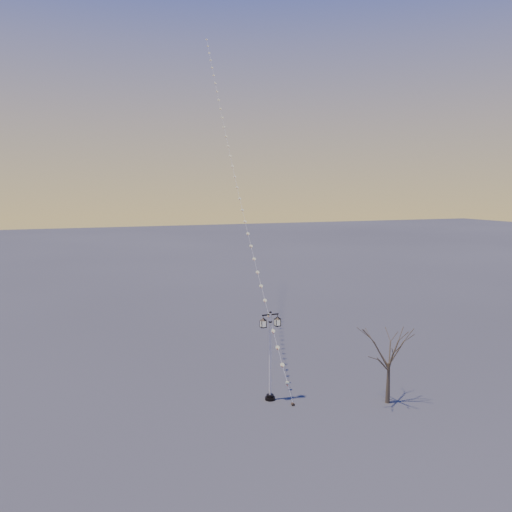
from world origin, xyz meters
name	(u,v)px	position (x,y,z in m)	size (l,w,h in m)	color
ground	(305,413)	(0.00, 0.00, 0.00)	(300.00, 300.00, 0.00)	#464646
street_lamp	(270,351)	(-1.14, 2.40, 2.98)	(1.37, 0.60, 5.38)	black
bare_tree	(389,352)	(5.15, -0.40, 3.04)	(2.64, 2.64, 4.38)	#4B3F2C
kite_train	(235,158)	(2.29, 19.27, 15.20)	(5.63, 36.80, 30.65)	#392A1B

